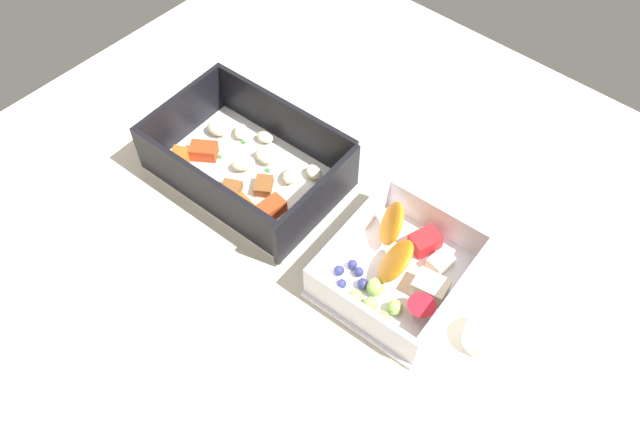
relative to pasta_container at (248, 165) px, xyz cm
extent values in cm
cube|color=beige|center=(-8.58, -0.18, -3.17)|extent=(80.00, 80.00, 2.00)
cube|color=white|center=(-0.12, -0.10, -1.87)|extent=(22.09, 15.13, 0.60)
cube|color=black|center=(-10.49, -0.66, 1.57)|extent=(1.36, 14.01, 6.28)
cube|color=black|center=(10.25, 0.46, 1.57)|extent=(1.36, 14.01, 6.28)
cube|color=black|center=(-0.48, 6.59, 1.57)|extent=(20.17, 1.69, 6.28)
cube|color=black|center=(0.24, -6.79, 1.57)|extent=(20.17, 1.69, 6.28)
ellipsoid|color=beige|center=(4.96, -3.66, -0.76)|extent=(2.72, 2.79, 1.15)
ellipsoid|color=beige|center=(-5.94, -4.62, -0.76)|extent=(2.73, 2.33, 1.15)
ellipsoid|color=beige|center=(-0.04, -2.64, -0.62)|extent=(2.83, 2.08, 1.35)
ellipsoid|color=beige|center=(2.15, -4.92, -0.81)|extent=(2.41, 1.89, 1.08)
ellipsoid|color=beige|center=(-4.29, -2.54, -0.66)|extent=(2.55, 3.03, 1.29)
ellipsoid|color=beige|center=(0.95, -0.66, -0.63)|extent=(2.93, 3.24, 1.33)
ellipsoid|color=beige|center=(7.33, -2.02, -0.63)|extent=(3.01, 2.40, 1.34)
cube|color=red|center=(5.94, 1.48, -0.74)|extent=(3.77, 3.54, 1.65)
cube|color=brown|center=(-0.57, 3.48, -1.03)|extent=(3.18, 3.37, 1.07)
cube|color=red|center=(-5.89, 2.61, -0.72)|extent=(2.28, 3.70, 1.70)
cube|color=#AD5B1E|center=(-3.33, 4.24, -0.99)|extent=(3.46, 2.61, 1.15)
cube|color=brown|center=(-2.91, 0.50, -0.96)|extent=(3.00, 3.15, 1.22)
cube|color=#AD5B1E|center=(7.10, 4.34, -0.78)|extent=(3.24, 3.69, 1.57)
cube|color=#387A33|center=(-1.30, -1.74, -1.47)|extent=(0.60, 0.40, 0.20)
cube|color=#387A33|center=(4.44, 0.49, -1.47)|extent=(0.60, 0.40, 0.20)
cube|color=#387A33|center=(4.00, -3.03, -1.47)|extent=(0.60, 0.40, 0.20)
cube|color=white|center=(-21.19, -0.56, -1.87)|extent=(14.01, 15.75, 0.60)
cube|color=white|center=(-27.41, -0.97, 0.44)|extent=(1.58, 14.93, 4.02)
cube|color=white|center=(-14.97, -0.15, 0.44)|extent=(1.58, 14.93, 4.02)
cube|color=white|center=(-21.66, 6.59, 0.44)|extent=(11.88, 1.38, 4.02)
cube|color=white|center=(-20.72, -7.71, 0.44)|extent=(11.88, 1.38, 4.02)
ellipsoid|color=orange|center=(-17.70, -3.60, 1.01)|extent=(5.39, 5.66, 4.95)
ellipsoid|color=orange|center=(-20.79, -0.41, 1.01)|extent=(5.56, 6.15, 4.96)
cube|color=red|center=(-21.14, -5.11, -0.66)|extent=(3.13, 3.61, 1.82)
cube|color=#F4EACC|center=(-23.79, -4.15, -0.83)|extent=(2.23, 2.74, 1.48)
cube|color=#F4EACC|center=(-24.77, -0.91, -0.57)|extent=(3.74, 3.08, 2.00)
sphere|color=#9ECC60|center=(-21.41, 4.36, -0.81)|extent=(1.51, 1.51, 1.51)
sphere|color=#9ECC60|center=(-23.44, 3.08, -0.80)|extent=(1.54, 1.54, 1.54)
sphere|color=#9ECC60|center=(-23.30, 5.01, -0.71)|extent=(1.71, 1.71, 1.71)
sphere|color=#9ECC60|center=(-20.61, 2.60, -0.65)|extent=(1.83, 1.83, 1.83)
sphere|color=#9ECC60|center=(-19.73, 4.66, -0.86)|extent=(1.42, 1.42, 1.42)
cone|color=red|center=(-25.57, 1.91, -0.45)|extent=(2.80, 2.80, 2.24)
sphere|color=navy|center=(-18.11, 2.14, -1.06)|extent=(1.02, 1.02, 1.02)
sphere|color=navy|center=(-16.49, 3.37, -1.01)|extent=(1.10, 1.10, 1.10)
sphere|color=navy|center=(-19.33, 2.98, -0.99)|extent=(1.16, 1.16, 1.16)
sphere|color=navy|center=(-17.69, 4.37, -1.07)|extent=(0.99, 0.99, 0.99)
sphere|color=navy|center=(-17.05, 1.87, -1.05)|extent=(1.03, 1.03, 1.03)
cylinder|color=white|center=(-31.64, -0.61, -1.11)|extent=(3.98, 3.98, 2.12)
camera|label=1|loc=(-37.28, 30.03, 54.15)|focal=35.36mm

